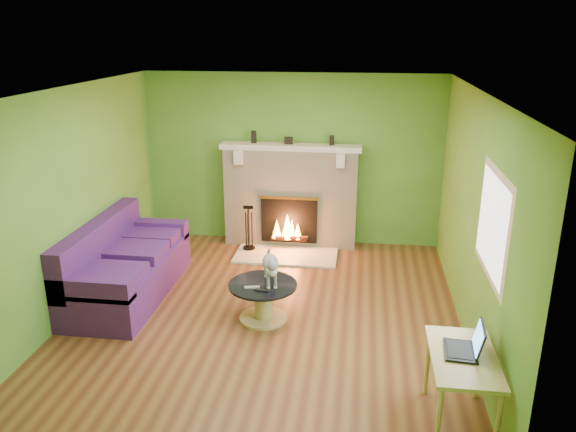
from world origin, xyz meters
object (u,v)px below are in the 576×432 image
object	(u,v)px
desk	(463,364)
cat	(270,267)
coffee_table	(263,299)
sofa	(123,267)

from	to	relation	value
desk	cat	world-z (taller)	cat
coffee_table	desk	size ratio (longest dim) A/B	0.86
sofa	cat	distance (m)	1.99
desk	cat	distance (m)	2.49
coffee_table	cat	size ratio (longest dim) A/B	1.26
coffee_table	sofa	bearing A→B (deg)	167.69
desk	cat	bearing A→B (deg)	138.84
coffee_table	desk	bearing A→B (deg)	-39.10
sofa	coffee_table	xyz separation A→B (m)	(1.86, -0.40, -0.11)
sofa	coffee_table	size ratio (longest dim) A/B	2.70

